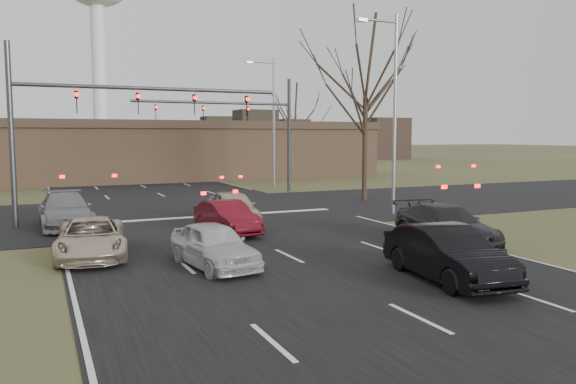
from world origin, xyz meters
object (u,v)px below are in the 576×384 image
at_px(mast_arm_near, 91,112).
at_px(streetlight_right_near, 392,104).
at_px(car_black_hatch, 447,254).
at_px(streetlight_right_far, 272,115).
at_px(building, 151,150).
at_px(car_white_sedan, 214,245).
at_px(mast_arm_far, 252,121).
at_px(car_silver_ahead, 233,208).
at_px(car_silver_suv, 91,238).
at_px(car_red_ahead, 227,217).
at_px(car_charcoal_sedan, 446,225).
at_px(car_grey_ahead, 65,210).

relative_size(mast_arm_near, streetlight_right_near, 1.21).
bearing_deg(car_black_hatch, streetlight_right_near, 69.17).
bearing_deg(mast_arm_near, streetlight_right_far, 43.89).
distance_m(building, car_white_sedan, 35.79).
relative_size(mast_arm_far, car_white_sedan, 2.74).
bearing_deg(car_silver_ahead, car_silver_suv, -138.94).
relative_size(car_black_hatch, car_red_ahead, 1.14).
distance_m(mast_arm_far, car_silver_suv, 21.75).
distance_m(mast_arm_near, car_charcoal_sedan, 16.08).
bearing_deg(car_silver_suv, car_white_sedan, -35.98).
xyz_separation_m(car_white_sedan, car_red_ahead, (2.21, 5.50, -0.02)).
bearing_deg(building, car_silver_suv, -103.86).
relative_size(streetlight_right_far, car_silver_ahead, 2.23).
xyz_separation_m(streetlight_right_near, car_grey_ahead, (-15.32, 2.50, -4.83)).
distance_m(car_silver_suv, car_grey_ahead, 6.99).
relative_size(car_charcoal_sedan, car_grey_ahead, 0.98).
bearing_deg(building, car_white_sedan, -97.57).
xyz_separation_m(car_white_sedan, car_black_hatch, (5.44, -4.21, 0.07)).
xyz_separation_m(building, streetlight_right_near, (6.82, -28.00, 2.92)).
xyz_separation_m(streetlight_right_far, car_charcoal_sedan, (-3.22, -24.55, -4.85)).
height_order(mast_arm_near, car_silver_suv, mast_arm_near).
xyz_separation_m(mast_arm_near, car_red_ahead, (4.73, -4.93, -4.40)).
bearing_deg(car_white_sedan, car_black_hatch, -45.57).
relative_size(streetlight_right_far, car_charcoal_sedan, 1.97).
bearing_deg(car_charcoal_sedan, car_silver_ahead, 132.02).
bearing_deg(car_black_hatch, car_silver_suv, 147.46).
distance_m(car_white_sedan, car_grey_ahead, 10.63).
distance_m(mast_arm_far, car_white_sedan, 22.69).
bearing_deg(streetlight_right_far, mast_arm_far, -128.11).
xyz_separation_m(building, car_grey_ahead, (-8.50, -25.50, -1.91)).
distance_m(streetlight_right_near, car_silver_suv, 16.26).
height_order(building, streetlight_right_far, streetlight_right_far).
height_order(streetlight_right_near, car_silver_ahead, streetlight_right_near).
height_order(mast_arm_far, car_black_hatch, mast_arm_far).
bearing_deg(car_white_sedan, car_silver_ahead, 59.61).
bearing_deg(car_white_sedan, streetlight_right_far, 55.92).
bearing_deg(mast_arm_far, car_red_ahead, -114.12).
height_order(building, car_charcoal_sedan, building).
xyz_separation_m(streetlight_right_near, car_black_hatch, (-6.09, -11.63, -4.82)).
bearing_deg(car_silver_ahead, car_red_ahead, -109.32).
bearing_deg(car_silver_suv, mast_arm_far, 60.92).
distance_m(streetlight_right_far, car_black_hatch, 29.78).
bearing_deg(streetlight_right_near, car_charcoal_sedan, -109.81).
distance_m(car_black_hatch, car_charcoal_sedan, 5.29).
distance_m(mast_arm_far, streetlight_right_near, 13.28).
distance_m(building, car_grey_ahead, 26.95).
distance_m(mast_arm_near, car_red_ahead, 8.12).
height_order(streetlight_right_far, car_black_hatch, streetlight_right_far).
relative_size(streetlight_right_near, car_silver_suv, 2.12).
relative_size(streetlight_right_far, car_white_sedan, 2.46).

